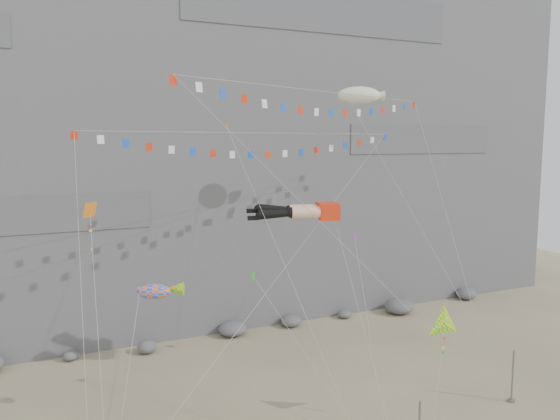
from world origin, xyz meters
The scene contains 13 objects.
cliff centered at (0.00, 32.00, 25.00)m, with size 80.00×28.00×50.00m, color slate.
talus_boulders centered at (0.00, 17.00, 0.60)m, with size 60.00×3.00×1.20m, color slate, non-canonical shape.
anchor_pole_right centered at (13.16, -3.12, 1.84)m, with size 0.12×0.12×3.68m, color slate.
legs_kite centered at (1.05, 4.86, 12.90)m, with size 6.61×14.26×17.56m.
flag_banner_upper centered at (-0.02, 10.20, 18.41)m, with size 28.04×17.17×27.37m.
flag_banner_lower centered at (3.15, 5.67, 21.27)m, with size 24.30×13.89×24.69m.
harlequin_kite centered at (-13.12, 4.34, 13.76)m, with size 1.94×8.66×15.73m.
fish_windsock centered at (-9.97, 2.33, 9.06)m, with size 5.48×7.23×11.50m.
delta_kite centered at (6.26, -3.97, 6.73)m, with size 6.27×4.94×9.55m.
blimp_windsock centered at (8.31, 9.21, 21.43)m, with size 7.84×13.67×25.25m.
small_kite_a centered at (-2.72, 9.29, 18.30)m, with size 3.25×16.07×24.55m.
small_kite_b centered at (5.91, 5.64, 10.28)m, with size 5.51×12.43×16.58m.
small_kite_c centered at (-3.23, 3.26, 8.89)m, with size 4.45×9.99×13.56m.
Camera 1 is at (-16.06, -28.90, 17.79)m, focal length 35.00 mm.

